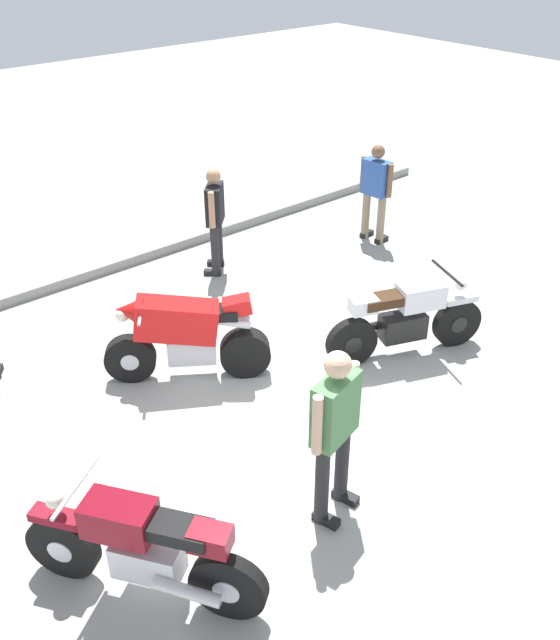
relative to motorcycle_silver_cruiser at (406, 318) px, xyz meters
name	(u,v)px	position (x,y,z in m)	size (l,w,h in m)	color
ground_plane	(296,420)	(-1.88, -0.11, -0.52)	(40.00, 40.00, 0.00)	#9E9E99
curb_edge	(98,268)	(-1.88, 4.49, -0.45)	(14.00, 0.30, 0.15)	gray
motorcycle_silver_cruiser	(406,318)	(0.00, 0.00, 0.00)	(1.99, 0.98, 1.09)	black
motorcycle_red_sportbike	(185,335)	(-2.33, 1.33, 0.07)	(1.71, 1.27, 1.14)	black
motorcycle_maroon_cruiser	(142,549)	(-4.28, -1.00, 0.00)	(1.28, 1.79, 1.09)	black
person_in_black_shirt	(215,215)	(-0.43, 3.37, 0.39)	(0.53, 0.54, 1.62)	#262628
person_in_green_shirt	(335,424)	(-2.48, -1.30, 0.50)	(0.67, 0.41, 1.77)	#262628
person_in_blue_shirt	(376,188)	(2.19, 2.60, 0.40)	(0.33, 0.64, 1.62)	gray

